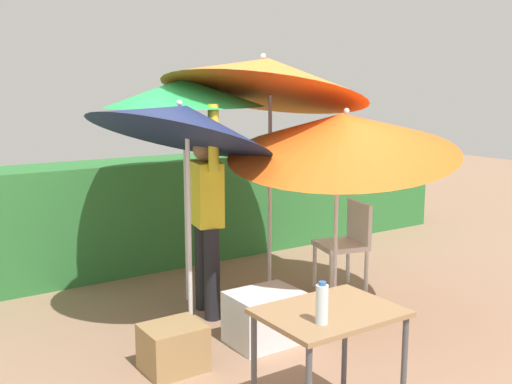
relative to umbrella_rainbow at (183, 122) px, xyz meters
The scene contains 12 objects.
ground_plane 1.91m from the umbrella_rainbow, 18.81° to the right, with size 24.00×24.00×0.00m, color #937056.
hedge_row 2.36m from the umbrella_rainbow, 69.40° to the left, with size 8.00×0.70×1.21m, color #2D7033.
umbrella_rainbow is the anchor object (origin of this frame).
umbrella_orange 0.77m from the umbrella_rainbow, 62.23° to the left, with size 1.46×1.46×2.14m.
umbrella_yellow 1.35m from the umbrella_rainbow, 19.67° to the right, with size 2.05×2.02×2.07m.
umbrella_navy 1.20m from the umbrella_rainbow, 19.97° to the left, with size 2.01×1.97×2.56m.
person_vendor 0.90m from the umbrella_rainbow, 35.28° to the left, with size 0.29×0.56×1.88m.
chair_plastic 2.19m from the umbrella_rainbow, ahead, with size 0.54×0.54×0.89m.
cooler_box 1.68m from the umbrella_rainbow, 55.20° to the right, with size 0.56×0.42×0.42m, color silver.
crate_cardboard 1.74m from the umbrella_rainbow, 125.26° to the right, with size 0.43×0.36×0.34m, color #9E7A4C.
folding_table 2.10m from the umbrella_rainbow, 89.38° to the right, with size 0.80×0.60×0.74m.
bottle_water 2.12m from the umbrella_rainbow, 94.49° to the right, with size 0.07×0.07×0.24m.
Camera 1 is at (-2.94, -4.13, 2.04)m, focal length 42.90 mm.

